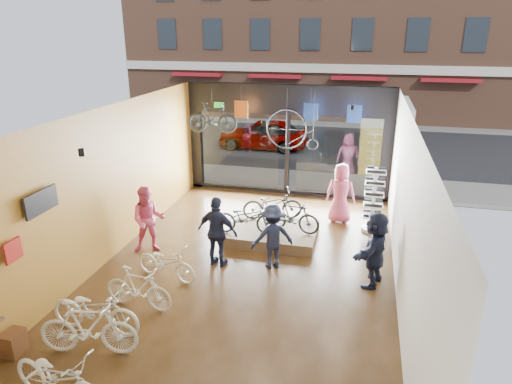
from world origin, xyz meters
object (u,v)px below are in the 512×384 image
(customer_3, at_px, (272,236))
(customer_4, at_px, (341,193))
(customer_2, at_px, (217,232))
(customer_5, at_px, (375,249))
(floor_bike_2, at_px, (95,310))
(street_car, at_px, (264,134))
(penny_farthing, at_px, (295,131))
(box_truck, at_px, (385,134))
(display_bike_left, at_px, (246,218))
(sunglasses_rack, at_px, (374,200))
(floor_bike_1, at_px, (88,328))
(display_bike_mid, at_px, (292,216))
(floor_bike_4, at_px, (166,263))
(floor_bike_3, at_px, (138,288))
(customer_1, at_px, (148,220))
(hung_bike, at_px, (212,118))
(display_bike_right, at_px, (272,204))
(floor_bike_0, at_px, (58,377))
(display_platform, at_px, (273,234))

(customer_3, height_order, customer_4, customer_4)
(customer_2, height_order, customer_3, customer_2)
(customer_2, relative_size, customer_5, 1.01)
(customer_3, bearing_deg, floor_bike_2, 20.78)
(street_car, distance_m, customer_2, 11.71)
(customer_3, distance_m, penny_farthing, 4.54)
(street_car, distance_m, box_truck, 5.72)
(display_bike_left, bearing_deg, penny_farthing, -22.54)
(street_car, bearing_deg, box_truck, 79.89)
(sunglasses_rack, bearing_deg, display_bike_left, -145.34)
(floor_bike_1, distance_m, customer_3, 4.65)
(display_bike_mid, bearing_deg, floor_bike_1, 162.26)
(display_bike_mid, bearing_deg, penny_farthing, 18.28)
(floor_bike_4, height_order, display_bike_left, display_bike_left)
(floor_bike_2, distance_m, floor_bike_4, 2.20)
(display_bike_mid, bearing_deg, box_truck, -6.63)
(floor_bike_3, bearing_deg, display_bike_left, -16.40)
(display_bike_left, distance_m, customer_3, 1.48)
(customer_1, bearing_deg, sunglasses_rack, 4.13)
(floor_bike_2, xyz_separation_m, customer_5, (5.16, 3.04, 0.40))
(customer_2, distance_m, customer_5, 3.71)
(hung_bike, bearing_deg, display_bike_right, -123.77)
(box_truck, bearing_deg, customer_2, -111.32)
(customer_5, bearing_deg, display_bike_mid, -111.63)
(display_bike_mid, xyz_separation_m, display_bike_right, (-0.71, 0.77, -0.01))
(floor_bike_2, distance_m, display_bike_mid, 5.66)
(display_bike_left, bearing_deg, floor_bike_2, 149.27)
(floor_bike_2, xyz_separation_m, customer_2, (1.46, 3.06, 0.41))
(floor_bike_4, relative_size, customer_2, 0.90)
(floor_bike_0, xyz_separation_m, display_platform, (2.04, 6.58, -0.32))
(floor_bike_2, xyz_separation_m, customer_1, (-0.52, 3.37, 0.40))
(floor_bike_3, bearing_deg, hung_bike, 8.43)
(display_bike_left, relative_size, sunglasses_rack, 0.91)
(display_bike_right, distance_m, customer_4, 2.11)
(display_bike_left, xyz_separation_m, customer_2, (-0.36, -1.35, 0.14))
(floor_bike_0, distance_m, floor_bike_1, 1.14)
(box_truck, distance_m, customer_3, 10.78)
(box_truck, bearing_deg, penny_farthing, -115.93)
(floor_bike_3, bearing_deg, customer_3, -39.39)
(floor_bike_2, distance_m, customer_1, 3.43)
(floor_bike_0, height_order, customer_1, customer_1)
(display_platform, distance_m, customer_4, 2.49)
(floor_bike_1, bearing_deg, sunglasses_rack, -46.90)
(floor_bike_0, bearing_deg, hung_bike, 12.82)
(customer_1, bearing_deg, customer_3, -22.77)
(box_truck, relative_size, customer_2, 3.51)
(floor_bike_0, xyz_separation_m, customer_3, (2.34, 5.01, 0.35))
(floor_bike_2, distance_m, hung_bike, 7.30)
(street_car, distance_m, customer_1, 11.32)
(display_bike_mid, distance_m, penny_farthing, 3.26)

